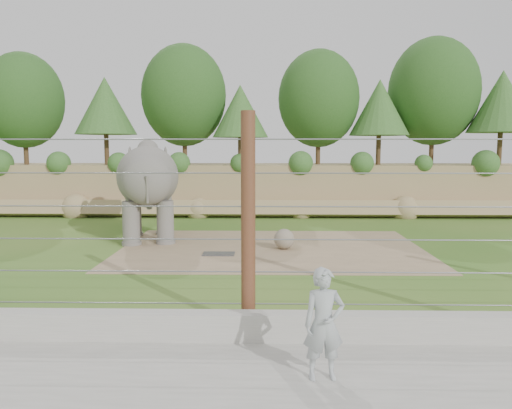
{
  "coord_description": "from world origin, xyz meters",
  "views": [
    {
      "loc": [
        0.33,
        -13.39,
        3.34
      ],
      "look_at": [
        0.0,
        2.0,
        1.6
      ],
      "focal_mm": 35.0,
      "sensor_mm": 36.0,
      "label": 1
    }
  ],
  "objects_px": {
    "barrier_fence": "(248,223)",
    "zookeeper": "(324,324)",
    "stone_ball": "(284,239)",
    "elephant": "(148,191)"
  },
  "relations": [
    {
      "from": "barrier_fence",
      "to": "zookeeper",
      "type": "height_order",
      "value": "barrier_fence"
    },
    {
      "from": "zookeeper",
      "to": "stone_ball",
      "type": "bearing_deg",
      "value": 84.71
    },
    {
      "from": "stone_ball",
      "to": "elephant",
      "type": "bearing_deg",
      "value": 160.94
    },
    {
      "from": "stone_ball",
      "to": "barrier_fence",
      "type": "height_order",
      "value": "barrier_fence"
    },
    {
      "from": "stone_ball",
      "to": "zookeeper",
      "type": "xyz_separation_m",
      "value": [
        0.25,
        -9.31,
        0.47
      ]
    },
    {
      "from": "stone_ball",
      "to": "zookeeper",
      "type": "height_order",
      "value": "zookeeper"
    },
    {
      "from": "elephant",
      "to": "stone_ball",
      "type": "distance_m",
      "value": 5.37
    },
    {
      "from": "elephant",
      "to": "stone_ball",
      "type": "xyz_separation_m",
      "value": [
        4.89,
        -1.69,
        -1.44
      ]
    },
    {
      "from": "elephant",
      "to": "barrier_fence",
      "type": "height_order",
      "value": "barrier_fence"
    },
    {
      "from": "zookeeper",
      "to": "barrier_fence",
      "type": "bearing_deg",
      "value": 114.07
    }
  ]
}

